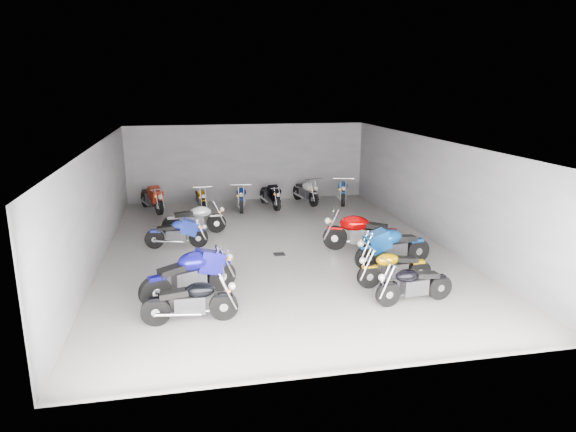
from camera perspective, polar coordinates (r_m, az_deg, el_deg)
name	(u,v)px	position (r m, az deg, el deg)	size (l,w,h in m)	color
ground	(276,249)	(15.49, -1.30, -3.70)	(14.00, 14.00, 0.00)	gray
wall_back	(248,163)	(21.88, -4.52, 5.94)	(10.00, 0.10, 3.20)	gray
wall_left	(97,205)	(15.06, -20.43, 1.17)	(0.10, 14.00, 3.20)	gray
wall_right	(434,191)	(16.65, 15.89, 2.73)	(0.10, 14.00, 3.20)	gray
ceiling	(276,142)	(14.80, -1.38, 8.23)	(10.00, 14.00, 0.04)	black
drain_grate	(279,254)	(15.02, -0.97, -4.26)	(0.32, 0.32, 0.01)	black
motorcycle_left_a	(191,301)	(10.92, -10.72, -9.26)	(2.00, 0.39, 0.88)	black
motorcycle_left_b	(190,275)	(12.07, -10.79, -6.45)	(2.23, 1.15, 1.05)	black
motorcycle_left_e	(177,233)	(15.84, -12.21, -1.89)	(1.90, 0.42, 0.83)	black
motorcycle_left_f	(195,219)	(17.17, -10.31, -0.35)	(2.11, 0.44, 0.93)	black
motorcycle_right_a	(414,284)	(12.00, 13.79, -7.32)	(1.91, 0.44, 0.84)	black
motorcycle_right_b	(394,268)	(12.89, 11.66, -5.63)	(1.94, 0.41, 0.85)	black
motorcycle_right_c	(392,247)	(14.16, 11.50, -3.42)	(2.27, 0.61, 1.00)	black
motorcycle_right_d	(362,233)	(15.30, 8.20, -1.84)	(2.26, 1.06, 1.05)	black
motorcycle_back_a	(152,198)	(20.64, -14.88, 1.96)	(0.99, 2.10, 0.97)	black
motorcycle_back_b	(201,198)	(20.50, -9.67, 1.95)	(0.43, 1.91, 0.84)	black
motorcycle_back_c	(242,197)	(20.36, -5.19, 2.12)	(0.47, 2.06, 0.91)	black
motorcycle_back_d	(270,195)	(20.62, -1.97, 2.30)	(0.59, 2.01, 0.89)	black
motorcycle_back_e	(306,191)	(21.31, 1.98, 2.75)	(0.65, 2.06, 0.92)	black
motorcycle_back_f	(342,191)	(21.51, 6.06, 2.81)	(0.68, 2.10, 0.94)	black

